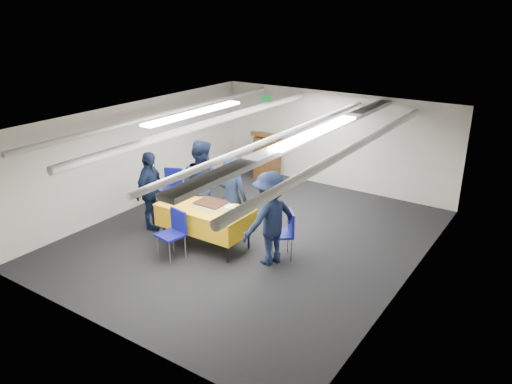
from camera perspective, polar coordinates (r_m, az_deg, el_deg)
ground at (r=9.66m, az=-0.52°, el=-5.18°), size 7.00×7.00×0.00m
room_shell at (r=9.29m, az=1.34°, el=5.69°), size 6.00×7.00×2.30m
serving_table at (r=9.19m, az=-5.86°, el=-2.88°), size 1.73×0.89×0.77m
sheet_cake at (r=9.07m, az=-5.18°, el=-1.42°), size 0.56×0.44×0.10m
plate_stack_left at (r=9.49m, az=-9.42°, el=-0.38°), size 0.22×0.22×0.18m
plate_stack_right at (r=8.68m, az=-2.94°, el=-2.19°), size 0.24×0.24×0.17m
podium at (r=12.63m, az=1.27°, el=4.20°), size 0.62×0.53×1.25m
chair_near at (r=8.86m, az=-9.31°, el=-4.22°), size 0.48×0.48×0.87m
chair_right at (r=8.74m, az=3.35°, el=-4.31°), size 0.59×0.59×0.87m
chair_left at (r=11.01m, az=-9.55°, el=0.88°), size 0.56×0.56×0.87m
sailor_a at (r=9.31m, az=-2.83°, el=-0.65°), size 0.67×0.51×1.67m
sailor_b at (r=9.84m, az=-6.30°, el=0.89°), size 0.98×0.82×1.80m
sailor_c at (r=9.97m, az=-11.99°, el=0.12°), size 0.62×0.99×1.58m
sailor_d at (r=8.44m, az=1.65°, el=-3.05°), size 0.93×1.21×1.65m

